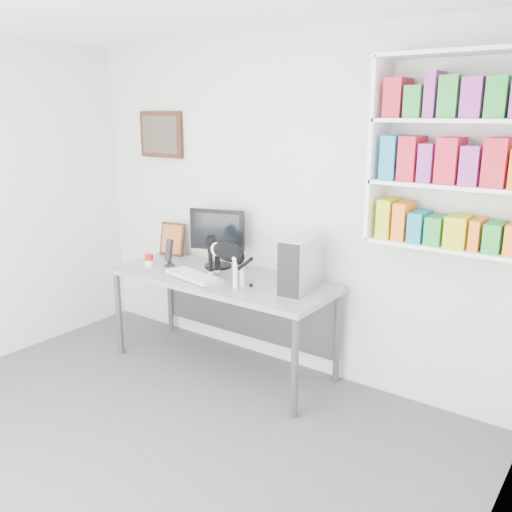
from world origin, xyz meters
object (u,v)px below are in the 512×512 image
speaker (169,252)px  cat (227,262)px  leaning_print (172,238)px  monitor (217,238)px  bookshelf (453,153)px  pc_tower (301,264)px  keyboard (194,276)px  desk (222,323)px  soup_can (149,260)px

speaker → cat: bearing=7.1°
leaning_print → monitor: bearing=-15.8°
cat → monitor: bearing=154.8°
monitor → speaker: bearing=-166.5°
bookshelf → monitor: 2.05m
pc_tower → speaker: bearing=178.2°
keyboard → leaning_print: 0.81m
bookshelf → keyboard: size_ratio=2.38×
desk → soup_can: 0.85m
desk → keyboard: keyboard is taller
speaker → desk: bearing=14.8°
bookshelf → pc_tower: size_ratio=3.02×
keyboard → cat: (0.29, 0.07, 0.15)m
pc_tower → leaning_print: bearing=166.4°
soup_can → pc_tower: bearing=8.4°
monitor → soup_can: size_ratio=4.81×
monitor → pc_tower: 0.91m
leaning_print → desk: bearing=-27.5°
desk → keyboard: size_ratio=3.70×
desk → speaker: 0.77m
desk → cat: size_ratio=3.52×
monitor → leaning_print: 0.63m
desk → pc_tower: bearing=5.9°
keyboard → cat: size_ratio=0.95×
bookshelf → leaning_print: bearing=179.7°
bookshelf → soup_can: size_ratio=11.53×
bookshelf → cat: size_ratio=2.27×
pc_tower → cat: (-0.57, -0.17, -0.04)m
soup_can → monitor: bearing=33.1°
keyboard → pc_tower: 0.91m
desk → monitor: bearing=134.3°
bookshelf → pc_tower: 1.31m
monitor → speaker: 0.45m
desk → speaker: bearing=-178.9°
keyboard → leaning_print: size_ratio=1.64×
desk → cat: cat is taller
keyboard → monitor: bearing=108.5°
leaning_print → cat: cat is taller
bookshelf → keyboard: bearing=-166.9°
cat → speaker: bearing=-170.3°
soup_can → cat: 0.85m
bookshelf → keyboard: (-1.84, -0.43, -1.03)m
soup_can → keyboard: bearing=-3.7°
bookshelf → monitor: bearing=-178.1°
desk → cat: bearing=-34.4°
monitor → speaker: (-0.37, -0.22, -0.14)m
cat → pc_tower: bearing=32.7°
bookshelf → speaker: bearing=-172.9°
speaker → pc_tower: bearing=17.5°
bookshelf → speaker: 2.45m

